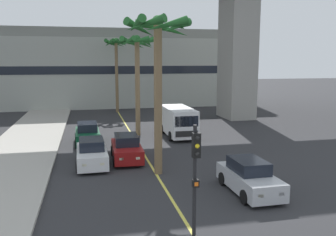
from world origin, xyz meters
TOP-DOWN VIEW (x-y plane):
  - lane_stripe_center at (0.00, 24.00)m, footprint 0.14×56.00m
  - pier_building_backdrop at (0.00, 48.54)m, footprint 37.90×8.04m
  - car_queue_front at (-3.38, 19.45)m, footprint 1.90×4.13m
  - car_queue_second at (3.73, 13.32)m, footprint 1.89×4.13m
  - car_queue_third at (-3.60, 25.28)m, footprint 1.92×4.14m
  - car_queue_fourth at (-1.26, 20.23)m, footprint 1.90×4.14m
  - delivery_van at (3.57, 26.38)m, footprint 2.17×5.25m
  - traffic_light_median_near at (-0.36, 8.47)m, footprint 0.24×0.37m
  - palm_tree_near_median at (-0.06, 41.68)m, footprint 2.86×2.86m
  - palm_tree_mid_median at (0.50, 27.58)m, footprint 2.93×2.97m
  - palm_tree_far_median at (0.17, 17.08)m, footprint 3.60×3.62m

SIDE VIEW (x-z plane):
  - lane_stripe_center at x=0.00m, z-range 0.00..0.01m
  - car_queue_front at x=-3.38m, z-range -0.06..1.50m
  - car_queue_second at x=3.73m, z-range -0.06..1.50m
  - car_queue_third at x=-3.60m, z-range -0.06..1.50m
  - car_queue_fourth at x=-1.26m, z-range -0.06..1.50m
  - delivery_van at x=3.57m, z-range 0.11..2.47m
  - traffic_light_median_near at x=-0.36m, z-range 0.61..4.81m
  - pier_building_backdrop at x=0.00m, z-range -0.06..10.06m
  - palm_tree_mid_median at x=0.50m, z-range 2.38..10.48m
  - palm_tree_far_median at x=0.17m, z-range 2.55..10.97m
  - palm_tree_near_median at x=-0.06m, z-range 2.80..11.49m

